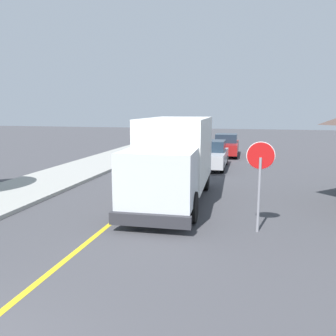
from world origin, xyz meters
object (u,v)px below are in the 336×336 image
at_px(box_truck, 174,156).
at_px(stop_sign, 260,169).
at_px(parked_car_near, 211,155).
at_px(parked_car_mid, 226,146).

xyz_separation_m(box_truck, stop_sign, (3.16, -2.86, 0.09)).
height_order(parked_car_near, parked_car_mid, same).
bearing_deg(parked_car_near, stop_sign, -76.16).
distance_m(box_truck, parked_car_mid, 13.61).
relative_size(box_truck, parked_car_mid, 1.64).
bearing_deg(box_truck, stop_sign, -42.16).
height_order(box_truck, stop_sign, box_truck).
relative_size(box_truck, stop_sign, 2.75).
bearing_deg(parked_car_near, parked_car_mid, 85.39).
bearing_deg(box_truck, parked_car_mid, 85.73).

